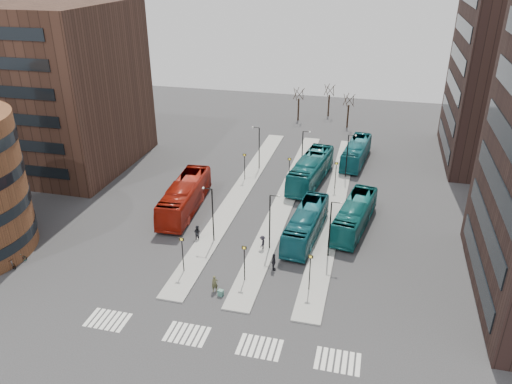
% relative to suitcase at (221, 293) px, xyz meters
% --- Properties ---
extents(ground, '(160.00, 160.00, 0.00)m').
position_rel_suitcase_xyz_m(ground, '(-0.11, -9.40, -0.29)').
color(ground, '#2C2C2E').
rests_on(ground, ground).
extents(island_left, '(2.50, 45.00, 0.15)m').
position_rel_suitcase_xyz_m(island_left, '(-4.11, 20.60, -0.22)').
color(island_left, gray).
rests_on(island_left, ground).
extents(island_mid, '(2.50, 45.00, 0.15)m').
position_rel_suitcase_xyz_m(island_mid, '(1.89, 20.60, -0.22)').
color(island_mid, gray).
rests_on(island_mid, ground).
extents(island_right, '(2.50, 45.00, 0.15)m').
position_rel_suitcase_xyz_m(island_right, '(7.89, 20.60, -0.22)').
color(island_right, gray).
rests_on(island_right, ground).
extents(suitcase, '(0.53, 0.45, 0.58)m').
position_rel_suitcase_xyz_m(suitcase, '(0.00, 0.00, 0.00)').
color(suitcase, navy).
rests_on(suitcase, ground).
extents(red_bus, '(3.91, 13.01, 3.57)m').
position_rel_suitcase_xyz_m(red_bus, '(-9.05, 14.65, 1.49)').
color(red_bus, '#98180B').
rests_on(red_bus, ground).
extents(teal_bus_a, '(3.62, 11.44, 3.14)m').
position_rel_suitcase_xyz_m(teal_bus_a, '(5.69, 11.97, 1.28)').
color(teal_bus_a, '#135661').
rests_on(teal_bus_a, ground).
extents(teal_bus_b, '(4.66, 13.14, 3.58)m').
position_rel_suitcase_xyz_m(teal_bus_b, '(4.09, 26.13, 1.50)').
color(teal_bus_b, '#146064').
rests_on(teal_bus_b, ground).
extents(teal_bus_c, '(4.53, 11.64, 3.16)m').
position_rel_suitcase_xyz_m(teal_bus_c, '(10.56, 15.18, 1.29)').
color(teal_bus_c, '#136060').
rests_on(teal_bus_c, ground).
extents(teal_bus_d, '(3.87, 11.41, 3.12)m').
position_rel_suitcase_xyz_m(teal_bus_d, '(9.43, 34.67, 1.27)').
color(teal_bus_d, '#166771').
rests_on(teal_bus_d, ground).
extents(traveller, '(0.70, 0.62, 1.61)m').
position_rel_suitcase_xyz_m(traveller, '(-0.69, 0.48, 0.51)').
color(traveller, '#4E4D2E').
rests_on(traveller, ground).
extents(commuter_a, '(0.88, 0.72, 1.65)m').
position_rel_suitcase_xyz_m(commuter_a, '(-5.36, 8.64, 0.54)').
color(commuter_a, black).
rests_on(commuter_a, ground).
extents(commuter_b, '(0.77, 1.14, 1.80)m').
position_rel_suitcase_xyz_m(commuter_b, '(3.71, 5.04, 0.61)').
color(commuter_b, black).
rests_on(commuter_b, ground).
extents(commuter_c, '(0.62, 1.04, 1.59)m').
position_rel_suitcase_xyz_m(commuter_c, '(1.81, 8.35, 0.50)').
color(commuter_c, black).
rests_on(commuter_c, ground).
extents(bicycle_mid, '(1.83, 0.88, 1.06)m').
position_rel_suitcase_xyz_m(bicycle_mid, '(-21.11, -0.83, 0.24)').
color(bicycle_mid, gray).
rests_on(bicycle_mid, ground).
extents(bicycle_far, '(1.80, 0.86, 0.91)m').
position_rel_suitcase_xyz_m(bicycle_far, '(-21.11, 0.47, 0.16)').
color(bicycle_far, gray).
rests_on(bicycle_far, ground).
extents(crosswalk_stripes, '(22.35, 2.40, 0.01)m').
position_rel_suitcase_xyz_m(crosswalk_stripes, '(1.64, -5.40, -0.29)').
color(crosswalk_stripes, silver).
rests_on(crosswalk_stripes, ground).
extents(office_block, '(25.00, 20.12, 22.00)m').
position_rel_suitcase_xyz_m(office_block, '(-34.11, 24.58, 10.71)').
color(office_block, '#3F261D').
rests_on(office_block, ground).
extents(sign_poles, '(12.45, 22.12, 3.65)m').
position_rel_suitcase_xyz_m(sign_poles, '(1.49, 13.59, 2.12)').
color(sign_poles, black).
rests_on(sign_poles, ground).
extents(lamp_posts, '(14.04, 20.24, 6.12)m').
position_rel_suitcase_xyz_m(lamp_posts, '(2.53, 18.60, 3.29)').
color(lamp_posts, black).
rests_on(lamp_posts, ground).
extents(bare_trees, '(10.97, 8.14, 5.90)m').
position_rel_suitcase_xyz_m(bare_trees, '(2.56, 53.26, 2.43)').
color(bare_trees, black).
rests_on(bare_trees, ground).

